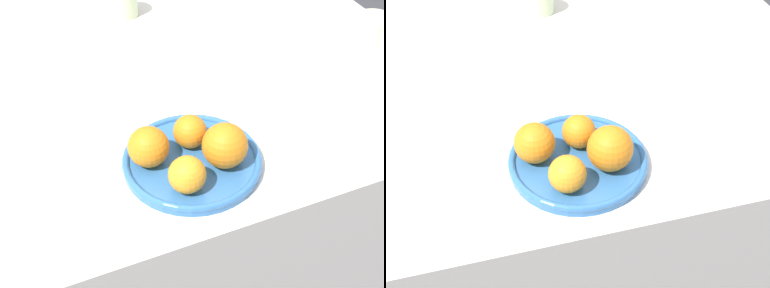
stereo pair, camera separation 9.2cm
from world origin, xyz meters
The scene contains 9 objects.
ground_plane centered at (0.00, 0.00, 0.00)m, with size 12.00×12.00×0.00m, color #38383D.
table centered at (0.00, 0.00, 0.37)m, with size 1.36×0.96×0.74m.
fruit_platter centered at (0.03, -0.32, 0.75)m, with size 0.25×0.25×0.02m.
orange_0 centered at (0.05, -0.28, 0.78)m, with size 0.06×0.06×0.06m.
orange_1 centered at (0.08, -0.35, 0.79)m, with size 0.08×0.08×0.08m.
orange_2 centered at (0.00, -0.38, 0.78)m, with size 0.06×0.06×0.06m.
orange_3 centered at (-0.04, -0.30, 0.79)m, with size 0.07×0.07×0.07m.
cup_0 centered at (0.09, 0.26, 0.77)m, with size 0.08×0.08×0.07m.
cup_1 centered at (0.59, -0.09, 0.77)m, with size 0.09×0.09×0.06m.
Camera 1 is at (-0.23, -0.95, 1.39)m, focal length 50.00 mm.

